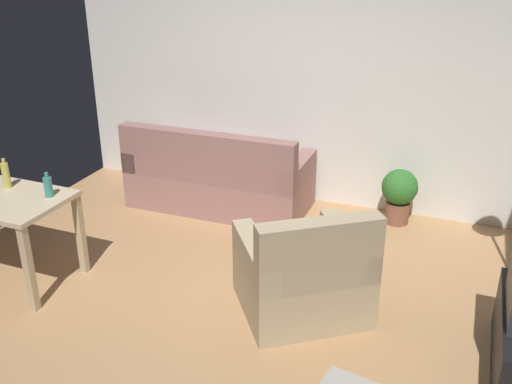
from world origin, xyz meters
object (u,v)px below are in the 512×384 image
bottle_squat (6,175)px  potted_plant (399,192)px  armchair (304,276)px  bottle_tall (48,186)px  couch (218,181)px

bottle_squat → potted_plant: bearing=34.9°
armchair → bottle_tall: (-2.07, -0.26, 0.53)m
couch → armchair: 2.07m
couch → bottle_squat: (-1.11, -1.76, 0.57)m
couch → potted_plant: size_ratio=3.30×
armchair → bottle_squat: 2.59m
bottle_squat → bottle_tall: size_ratio=1.25×
bottle_tall → couch: bearing=69.4°
potted_plant → bottle_tall: 3.32m
couch → potted_plant: (1.85, 0.31, 0.02)m
potted_plant → bottle_squat: size_ratio=2.23×
armchair → bottle_tall: bottle_tall is taller
bottle_tall → bottle_squat: bearing=176.6°
couch → bottle_tall: bottle_tall is taller
potted_plant → bottle_tall: bottle_tall is taller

